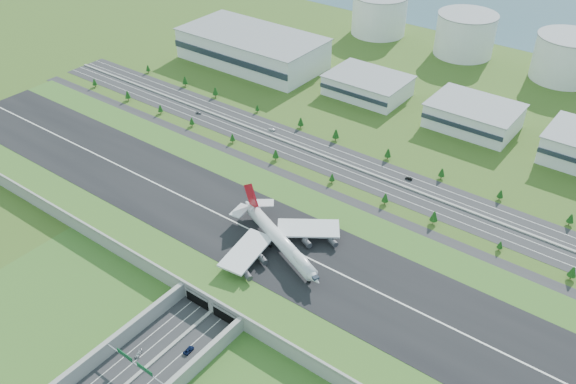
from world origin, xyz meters
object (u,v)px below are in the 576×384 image
Objects in this scene: boeing_747 at (280,240)px; car_2 at (189,350)px; car_4 at (199,113)px; car_7 at (272,129)px; fuel_tank_a at (379,15)px; car_5 at (409,178)px; car_0 at (139,353)px.

car_2 is (4.19, -69.98, -13.57)m from boeing_747.
boeing_747 reaches higher than car_4.
boeing_747 reaches higher than car_7.
car_2 is 220.92m from car_4.
fuel_tank_a is at bearing -21.71° from car_4.
car_4 is at bearing -82.42° from car_7.
car_7 reaches higher than car_4.
car_2 is 1.22× the size of car_5.
car_2 reaches higher than car_5.
boeing_747 is at bearing -138.50° from car_4.
fuel_tank_a is at bearing 81.69° from car_0.
car_4 is (-133.91, 176.58, -0.08)m from car_0.
car_7 is (57.93, 12.35, 0.02)m from car_4.
car_2 reaches higher than car_4.
car_5 reaches higher than car_4.
boeing_747 reaches higher than car_2.
car_0 reaches higher than car_4.
car_7 is at bearing -95.32° from car_5.
car_4 is at bearing 103.09° from car_0.
fuel_tank_a is 9.91× the size of car_7.
fuel_tank_a reaches higher than car_4.
car_0 is 193.41m from car_5.
fuel_tank_a is 404.28m from car_2.
boeing_747 is at bearing -15.74° from car_5.
car_2 is at bearing -10.80° from car_5.
car_0 is at bearing -74.23° from fuel_tank_a.
boeing_747 is at bearing 58.03° from car_0.
car_4 is at bearing -95.62° from fuel_tank_a.
boeing_747 is at bearing -91.34° from car_2.
boeing_747 is at bearing -68.42° from fuel_tank_a.
car_7 is (-75.98, 188.94, -0.06)m from car_0.
car_7 is at bearing -94.05° from car_4.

